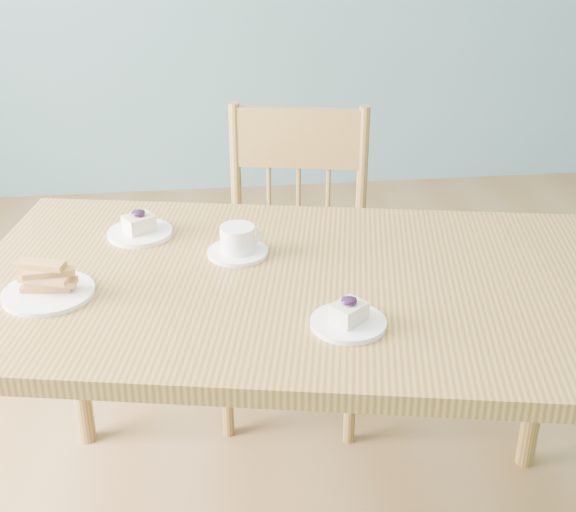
# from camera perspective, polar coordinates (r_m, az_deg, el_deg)

# --- Properties ---
(room) EXTENTS (5.01, 5.01, 2.71)m
(room) POSITION_cam_1_polar(r_m,az_deg,el_deg) (1.70, 4.38, 16.66)
(room) COLOR olive
(room) RESTS_ON ground
(dining_table) EXTENTS (1.61, 1.11, 0.79)m
(dining_table) POSITION_cam_1_polar(r_m,az_deg,el_deg) (1.84, 0.45, -3.83)
(dining_table) COLOR #A2793D
(dining_table) RESTS_ON ground
(dining_chair) EXTENTS (0.52, 0.50, 0.97)m
(dining_chair) POSITION_cam_1_polar(r_m,az_deg,el_deg) (2.50, 0.48, -0.67)
(dining_chair) COLOR #A2793D
(dining_chair) RESTS_ON ground
(cheesecake_plate_near) EXTENTS (0.15, 0.15, 0.06)m
(cheesecake_plate_near) POSITION_cam_1_polar(r_m,az_deg,el_deg) (1.62, 4.32, -4.45)
(cheesecake_plate_near) COLOR white
(cheesecake_plate_near) RESTS_ON dining_table
(cheesecake_plate_far) EXTENTS (0.16, 0.16, 0.07)m
(cheesecake_plate_far) POSITION_cam_1_polar(r_m,az_deg,el_deg) (2.03, -10.51, 1.92)
(cheesecake_plate_far) COLOR white
(cheesecake_plate_far) RESTS_ON dining_table
(coffee_cup) EXTENTS (0.14, 0.14, 0.07)m
(coffee_cup) POSITION_cam_1_polar(r_m,az_deg,el_deg) (1.90, -3.58, 0.96)
(coffee_cup) COLOR white
(coffee_cup) RESTS_ON dining_table
(biscotti_plate) EXTENTS (0.20, 0.20, 0.08)m
(biscotti_plate) POSITION_cam_1_polar(r_m,az_deg,el_deg) (1.80, -16.75, -1.99)
(biscotti_plate) COLOR white
(biscotti_plate) RESTS_ON dining_table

